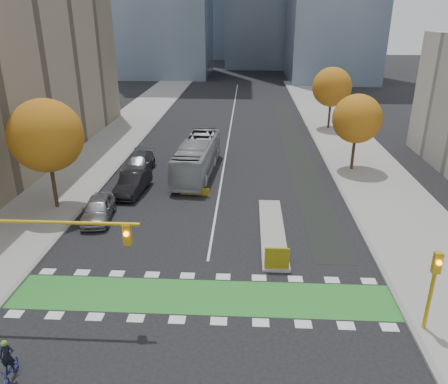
# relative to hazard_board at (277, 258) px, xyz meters

# --- Properties ---
(ground) EXTENTS (300.00, 300.00, 0.00)m
(ground) POSITION_rel_hazard_board_xyz_m (-4.00, -4.20, -0.80)
(ground) COLOR black
(ground) RESTS_ON ground
(sidewalk_west) EXTENTS (7.00, 120.00, 0.15)m
(sidewalk_west) POSITION_rel_hazard_board_xyz_m (-17.50, 15.80, -0.73)
(sidewalk_west) COLOR gray
(sidewalk_west) RESTS_ON ground
(sidewalk_east) EXTENTS (7.00, 120.00, 0.15)m
(sidewalk_east) POSITION_rel_hazard_board_xyz_m (9.50, 15.80, -0.73)
(sidewalk_east) COLOR gray
(sidewalk_east) RESTS_ON ground
(curb_west) EXTENTS (0.30, 120.00, 0.16)m
(curb_west) POSITION_rel_hazard_board_xyz_m (-14.00, 15.80, -0.73)
(curb_west) COLOR gray
(curb_west) RESTS_ON ground
(curb_east) EXTENTS (0.30, 120.00, 0.16)m
(curb_east) POSITION_rel_hazard_board_xyz_m (6.00, 15.80, -0.73)
(curb_east) COLOR gray
(curb_east) RESTS_ON ground
(bike_crossing) EXTENTS (20.00, 3.00, 0.01)m
(bike_crossing) POSITION_rel_hazard_board_xyz_m (-4.00, -2.70, -0.79)
(bike_crossing) COLOR #297E2B
(bike_crossing) RESTS_ON ground
(centre_line) EXTENTS (0.15, 70.00, 0.01)m
(centre_line) POSITION_rel_hazard_board_xyz_m (-4.00, 35.80, -0.80)
(centre_line) COLOR silver
(centre_line) RESTS_ON ground
(bike_lane_paint) EXTENTS (2.50, 50.00, 0.01)m
(bike_lane_paint) POSITION_rel_hazard_board_xyz_m (3.50, 25.80, -0.80)
(bike_lane_paint) COLOR black
(bike_lane_paint) RESTS_ON ground
(median_island) EXTENTS (1.60, 10.00, 0.16)m
(median_island) POSITION_rel_hazard_board_xyz_m (0.00, 4.80, -0.72)
(median_island) COLOR gray
(median_island) RESTS_ON ground
(hazard_board) EXTENTS (1.40, 0.12, 1.30)m
(hazard_board) POSITION_rel_hazard_board_xyz_m (0.00, 0.00, 0.00)
(hazard_board) COLOR yellow
(hazard_board) RESTS_ON median_island
(tree_west) EXTENTS (5.20, 5.20, 8.22)m
(tree_west) POSITION_rel_hazard_board_xyz_m (-16.00, 7.80, 4.82)
(tree_west) COLOR #332114
(tree_west) RESTS_ON ground
(tree_east_near) EXTENTS (4.40, 4.40, 7.08)m
(tree_east_near) POSITION_rel_hazard_board_xyz_m (8.00, 17.80, 4.06)
(tree_east_near) COLOR #332114
(tree_east_near) RESTS_ON ground
(tree_east_far) EXTENTS (4.80, 4.80, 7.65)m
(tree_east_far) POSITION_rel_hazard_board_xyz_m (8.50, 33.80, 4.44)
(tree_east_far) COLOR #332114
(tree_east_far) RESTS_ON ground
(traffic_signal_west) EXTENTS (8.53, 0.56, 5.20)m
(traffic_signal_west) POSITION_rel_hazard_board_xyz_m (-11.93, -4.71, 3.23)
(traffic_signal_west) COLOR #BF9914
(traffic_signal_west) RESTS_ON ground
(traffic_signal_east) EXTENTS (0.35, 0.43, 4.10)m
(traffic_signal_east) POSITION_rel_hazard_board_xyz_m (6.50, -4.71, 1.93)
(traffic_signal_east) COLOR #BF9914
(traffic_signal_east) RESTS_ON ground
(cyclist) EXTENTS (0.92, 1.79, 1.97)m
(cyclist) POSITION_rel_hazard_board_xyz_m (-11.00, -8.64, -0.14)
(cyclist) COLOR navy
(cyclist) RESTS_ON ground
(bus) EXTENTS (3.44, 11.53, 3.17)m
(bus) POSITION_rel_hazard_board_xyz_m (-6.29, 16.04, 0.78)
(bus) COLOR #A0A4A8
(bus) RESTS_ON ground
(parked_car_a) EXTENTS (2.48, 4.94, 1.61)m
(parked_car_a) POSITION_rel_hazard_board_xyz_m (-12.25, 6.12, 0.01)
(parked_car_a) COLOR gray
(parked_car_a) RESTS_ON ground
(parked_car_b) EXTENTS (2.22, 5.23, 1.68)m
(parked_car_b) POSITION_rel_hazard_board_xyz_m (-11.02, 11.12, 0.04)
(parked_car_b) COLOR black
(parked_car_b) RESTS_ON ground
(parked_car_c) EXTENTS (2.39, 5.68, 1.64)m
(parked_car_c) POSITION_rel_hazard_board_xyz_m (-11.78, 16.12, 0.02)
(parked_car_c) COLOR #4F4F54
(parked_car_c) RESTS_ON ground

